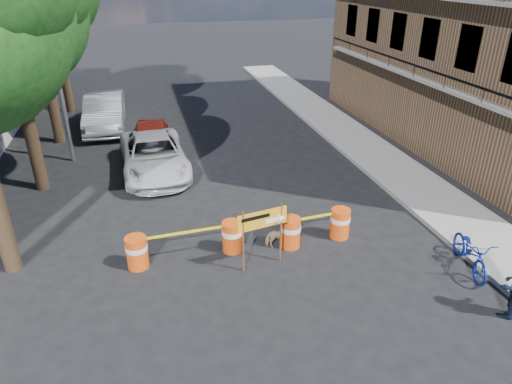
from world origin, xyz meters
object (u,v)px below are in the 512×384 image
sedan_red (152,141)px  sedan_silver (105,112)px  barrel_far_left (137,252)px  suv_white (154,155)px  barrel_far_right (340,223)px  bicycle (475,237)px  dog (279,237)px  barrel_mid_right (290,232)px  barrel_mid_left (232,236)px  detour_sign (269,223)px

sedan_red → sedan_silver: 4.79m
barrel_far_left → suv_white: suv_white is taller
barrel_far_right → bicycle: size_ratio=0.46×
dog → barrel_mid_right: bearing=-91.4°
sedan_red → suv_white: bearing=-86.9°
dog → suv_white: bearing=28.4°
barrel_mid_left → barrel_far_right: same height
barrel_mid_right → barrel_far_right: 1.56m
bicycle → sedan_silver: (-9.60, 14.50, -0.15)m
barrel_mid_right → barrel_far_right: size_ratio=1.00×
detour_sign → barrel_far_right: bearing=8.1°
sedan_silver → sedan_red: bearing=-64.3°
bicycle → barrel_far_left: bearing=179.5°
barrel_mid_left → suv_white: bearing=106.4°
barrel_mid_right → sedan_silver: size_ratio=0.18×
barrel_mid_left → detour_sign: detour_sign is taller
barrel_mid_right → barrel_mid_left: bearing=173.1°
barrel_far_left → detour_sign: (3.36, -0.76, 0.81)m
barrel_far_right → bicycle: (2.64, -2.32, 0.51)m
sedan_silver → detour_sign: bearing=-69.7°
barrel_far_right → sedan_red: bearing=122.4°
dog → bicycle: bearing=-114.2°
detour_sign → sedan_silver: 13.77m
barrel_far_left → sedan_silver: bearing=95.6°
sedan_silver → bicycle: bearing=-55.5°
detour_sign → suv_white: 7.41m
barrel_far_left → barrel_mid_right: same height
bicycle → suv_white: size_ratio=0.38×
barrel_mid_left → sedan_silver: sedan_silver is taller
barrel_far_right → barrel_far_left: bearing=-179.5°
bicycle → sedan_silver: bicycle is taller
barrel_far_right → sedan_red: 9.27m
suv_white → sedan_red: 1.71m
dog → barrel_far_left: bearing=91.3°
barrel_far_right → sedan_red: sedan_red is taller
barrel_far_right → sedan_silver: size_ratio=0.18×
barrel_mid_right → bicycle: bearing=-27.7°
detour_sign → sedan_silver: bearing=98.7°
barrel_mid_left → bicycle: 6.32m
detour_sign → bicycle: 5.28m
sedan_red → barrel_far_left: bearing=-92.8°
suv_white → sedan_silver: (-2.00, 6.06, 0.12)m
barrel_mid_left → dog: (1.31, -0.18, -0.15)m
barrel_far_left → bicycle: size_ratio=0.46×
barrel_far_right → sedan_silver: sedan_silver is taller
sedan_silver → barrel_mid_left: bearing=-71.7°
barrel_far_right → suv_white: bearing=129.1°
detour_sign → sedan_red: (-2.55, 8.64, -0.58)m
suv_white → sedan_red: bearing=87.7°
barrel_mid_left → bicycle: bearing=-22.4°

